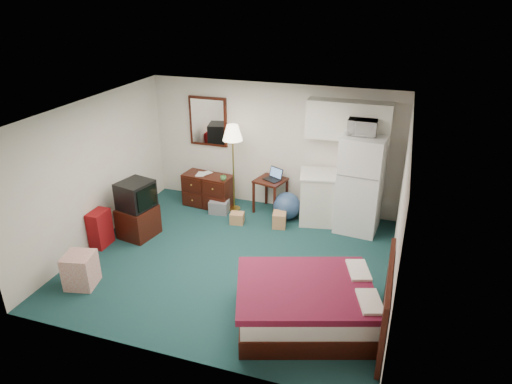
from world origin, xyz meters
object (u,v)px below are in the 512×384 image
(fridge, at_px, (361,184))
(tv_stand, at_px, (138,222))
(bed, at_px, (308,304))
(floor_lamp, at_px, (233,169))
(kitchen_counter, at_px, (323,198))
(desk, at_px, (270,195))
(suitcase, at_px, (100,229))
(dresser, at_px, (208,190))

(fridge, distance_m, tv_stand, 4.05)
(bed, height_order, tv_stand, bed)
(bed, bearing_deg, floor_lamp, 108.22)
(kitchen_counter, height_order, tv_stand, kitchen_counter)
(kitchen_counter, bearing_deg, bed, -94.58)
(desk, bearing_deg, suitcase, -123.31)
(floor_lamp, bearing_deg, bed, -53.55)
(fridge, bearing_deg, tv_stand, -152.58)
(floor_lamp, relative_size, fridge, 0.98)
(dresser, bearing_deg, suitcase, -112.92)
(desk, bearing_deg, bed, -50.54)
(dresser, bearing_deg, tv_stand, -108.22)
(fridge, distance_m, suitcase, 4.65)
(floor_lamp, bearing_deg, kitchen_counter, 1.78)
(bed, bearing_deg, fridge, 65.41)
(fridge, relative_size, bed, 1.01)
(desk, distance_m, kitchen_counter, 1.09)
(tv_stand, bearing_deg, bed, -11.71)
(desk, bearing_deg, kitchen_counter, 9.21)
(kitchen_counter, height_order, fridge, fridge)
(fridge, xyz_separation_m, tv_stand, (-3.71, -1.50, -0.62))
(bed, xyz_separation_m, suitcase, (-3.83, 0.86, 0.04))
(desk, height_order, suitcase, desk)
(tv_stand, bearing_deg, desk, 50.62)
(desk, bearing_deg, floor_lamp, -153.36)
(floor_lamp, height_order, kitchen_counter, floor_lamp)
(dresser, xyz_separation_m, floor_lamp, (0.56, 0.00, 0.54))
(desk, distance_m, suitcase, 3.26)
(desk, distance_m, bed, 3.36)
(tv_stand, relative_size, suitcase, 0.94)
(dresser, bearing_deg, bed, -40.74)
(dresser, xyz_separation_m, kitchen_counter, (2.35, 0.06, 0.14))
(kitchen_counter, bearing_deg, floor_lamp, 170.51)
(dresser, bearing_deg, floor_lamp, 6.26)
(desk, height_order, fridge, fridge)
(fridge, bearing_deg, desk, 179.24)
(suitcase, bearing_deg, kitchen_counter, 31.51)
(floor_lamp, relative_size, kitchen_counter, 1.86)
(dresser, relative_size, suitcase, 1.53)
(fridge, height_order, tv_stand, fridge)
(desk, relative_size, fridge, 0.38)
(floor_lamp, relative_size, bed, 0.98)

